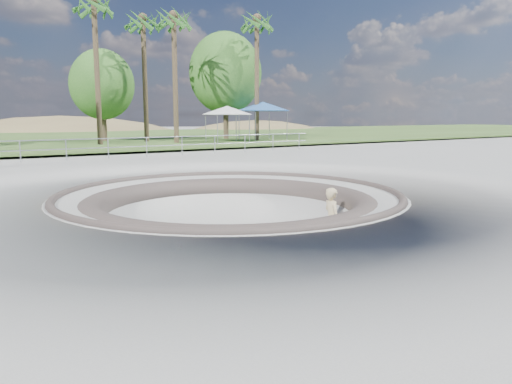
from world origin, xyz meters
TOP-DOWN VIEW (x-y plane):
  - ground at (0.00, 0.00)m, footprint 180.00×180.00m
  - skate_bowl at (0.00, 0.00)m, footprint 14.00×14.00m
  - grass_strip at (0.00, 34.00)m, footprint 180.00×36.00m
  - distant_hills at (3.78, 57.17)m, footprint 103.20×45.00m
  - safety_railing at (0.00, 12.00)m, footprint 25.00×0.06m
  - skateboard at (2.70, -1.54)m, footprint 0.88×0.35m
  - skater at (2.70, -1.54)m, footprint 0.63×0.81m
  - canopy_white at (11.46, 20.08)m, footprint 5.30×5.30m
  - canopy_blue at (15.59, 21.43)m, footprint 6.11×6.11m
  - palm_c at (2.58, 22.43)m, footprint 2.60×2.60m
  - palm_d at (6.69, 24.26)m, footprint 2.60×2.60m
  - palm_e at (7.92, 21.45)m, footprint 2.60×2.60m
  - palm_f at (14.96, 21.36)m, footprint 2.60×2.60m
  - bushy_tree_mid at (4.26, 27.09)m, footprint 5.01×4.56m
  - bushy_tree_right at (14.16, 24.99)m, footprint 6.31×5.74m

SIDE VIEW (x-z plane):
  - distant_hills at x=3.78m, z-range -21.32..7.28m
  - skateboard at x=2.70m, z-range -1.87..-1.79m
  - skate_bowl at x=0.00m, z-range -3.88..0.22m
  - skater at x=2.70m, z-range -1.81..0.16m
  - ground at x=0.00m, z-range 0.00..0.00m
  - grass_strip at x=0.00m, z-range 0.16..0.28m
  - safety_railing at x=0.00m, z-range 0.18..1.20m
  - canopy_white at x=11.46m, z-range 1.29..3.99m
  - canopy_blue at x=15.59m, z-range 1.44..4.54m
  - bushy_tree_mid at x=4.26m, z-range 1.04..8.26m
  - bushy_tree_right at x=14.16m, z-range 1.27..10.37m
  - palm_e at x=7.92m, z-range 3.80..13.77m
  - palm_d at x=6.69m, z-range 3.86..13.98m
  - palm_f at x=14.96m, z-range 4.01..14.48m
  - palm_c at x=2.58m, z-range 4.05..14.60m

